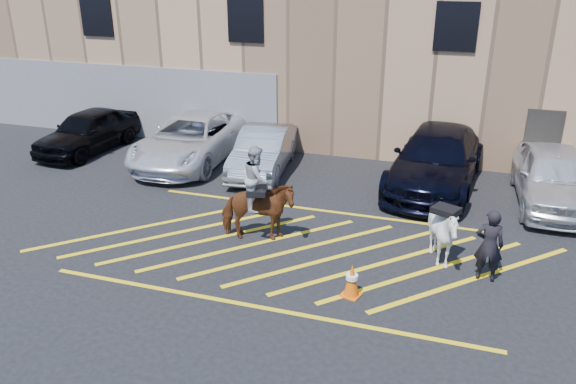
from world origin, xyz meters
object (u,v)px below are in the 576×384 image
(car_white_pickup, at_px, (191,139))
(car_blue_suv, at_px, (437,159))
(car_silver_sedan, at_px, (263,150))
(car_white_suv, at_px, (553,177))
(saddled_white, at_px, (443,234))
(traffic_cone, at_px, (352,280))
(car_black_suv, at_px, (88,131))
(mounted_bay, at_px, (257,203))
(handler, at_px, (489,245))

(car_white_pickup, relative_size, car_blue_suv, 0.96)
(car_white_pickup, distance_m, car_silver_sedan, 2.74)
(car_white_suv, height_order, saddled_white, car_white_suv)
(car_silver_sedan, xyz_separation_m, traffic_cone, (4.32, -6.55, -0.35))
(car_silver_sedan, bearing_deg, car_blue_suv, -2.62)
(traffic_cone, bearing_deg, car_black_suv, 149.19)
(car_silver_sedan, relative_size, traffic_cone, 5.96)
(mounted_bay, bearing_deg, car_white_pickup, 130.91)
(car_black_suv, bearing_deg, car_silver_sedan, 3.03)
(car_silver_sedan, xyz_separation_m, saddled_white, (6.00, -4.58, 0.04))
(car_blue_suv, relative_size, handler, 3.58)
(car_white_suv, relative_size, saddled_white, 2.78)
(car_silver_sedan, bearing_deg, car_white_pickup, 168.71)
(car_blue_suv, relative_size, mounted_bay, 2.43)
(car_black_suv, xyz_separation_m, saddled_white, (12.85, -4.70, -0.00))
(mounted_bay, bearing_deg, car_blue_suv, 52.73)
(car_silver_sedan, height_order, car_white_suv, car_white_suv)
(car_white_pickup, distance_m, car_blue_suv, 8.24)
(car_white_pickup, height_order, car_white_suv, car_white_suv)
(car_silver_sedan, bearing_deg, car_black_suv, 172.22)
(handler, bearing_deg, traffic_cone, 28.84)
(car_silver_sedan, height_order, mounted_bay, mounted_bay)
(car_white_pickup, distance_m, handler, 11.03)
(car_black_suv, xyz_separation_m, car_white_suv, (15.61, -0.17, 0.06))
(saddled_white, bearing_deg, handler, -24.35)
(car_blue_suv, bearing_deg, saddled_white, -78.71)
(car_blue_suv, distance_m, traffic_cone, 7.07)
(car_white_suv, bearing_deg, car_black_suv, 177.42)
(car_black_suv, xyz_separation_m, car_white_pickup, (4.12, 0.10, 0.04))
(car_black_suv, relative_size, car_white_pickup, 0.78)
(car_white_suv, bearing_deg, mounted_bay, -148.76)
(handler, bearing_deg, saddled_white, -25.43)
(car_blue_suv, bearing_deg, mounted_bay, -121.65)
(car_silver_sedan, height_order, handler, handler)
(car_black_suv, relative_size, handler, 2.69)
(handler, xyz_separation_m, traffic_cone, (-2.65, -1.53, -0.46))
(car_white_pickup, relative_size, traffic_cone, 7.85)
(car_white_pickup, bearing_deg, car_black_suv, 179.69)
(car_white_pickup, distance_m, mounted_bay, 6.58)
(car_silver_sedan, xyz_separation_m, car_white_suv, (8.76, -0.06, 0.10))
(car_blue_suv, bearing_deg, car_black_suv, -173.02)
(traffic_cone, bearing_deg, car_white_pickup, 136.20)
(car_silver_sedan, xyz_separation_m, mounted_bay, (1.58, -4.76, 0.27))
(mounted_bay, distance_m, saddled_white, 4.43)
(car_blue_suv, height_order, mounted_bay, mounted_bay)
(car_white_pickup, relative_size, handler, 3.46)
(car_white_pickup, distance_m, car_white_suv, 11.49)
(handler, xyz_separation_m, mounted_bay, (-5.40, 0.27, 0.16))
(car_blue_suv, height_order, car_white_suv, car_blue_suv)
(car_silver_sedan, distance_m, car_white_suv, 8.76)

